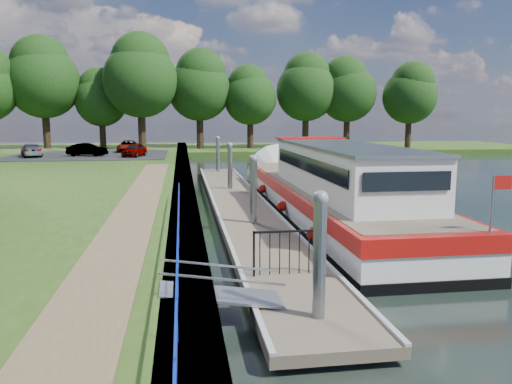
{
  "coord_description": "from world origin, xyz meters",
  "views": [
    {
      "loc": [
        -2.62,
        -9.62,
        4.35
      ],
      "look_at": [
        0.25,
        9.53,
        1.4
      ],
      "focal_mm": 35.0,
      "sensor_mm": 36.0,
      "label": 1
    }
  ],
  "objects": [
    {
      "name": "car_b",
      "position": [
        -10.91,
        36.5,
        1.4
      ],
      "size": [
        3.63,
        1.9,
        1.14
      ],
      "primitive_type": "imported",
      "rotation": [
        0.0,
        0.0,
        1.36
      ],
      "color": "#999999",
      "rests_on": "carpark"
    },
    {
      "name": "car_c",
      "position": [
        -15.63,
        36.6,
        1.41
      ],
      "size": [
        2.84,
        4.29,
        1.15
      ],
      "primitive_type": "imported",
      "rotation": [
        0.0,
        0.0,
        3.48
      ],
      "color": "#999999",
      "rests_on": "carpark"
    },
    {
      "name": "barge",
      "position": [
        3.6,
        11.84,
        1.09
      ],
      "size": [
        4.36,
        21.15,
        4.78
      ],
      "color": "black",
      "rests_on": "ground"
    },
    {
      "name": "gangway",
      "position": [
        -1.85,
        0.5,
        0.63
      ],
      "size": [
        2.58,
        1.0,
        0.92
      ],
      "color": "#A5A8AD",
      "rests_on": "ground"
    },
    {
      "name": "far_bank",
      "position": [
        12.0,
        52.0,
        0.3
      ],
      "size": [
        60.0,
        18.0,
        0.6
      ],
      "primitive_type": "cube",
      "color": "#274313",
      "rests_on": "ground"
    },
    {
      "name": "car_d",
      "position": [
        -7.87,
        41.57,
        1.39
      ],
      "size": [
        1.92,
        4.05,
        1.12
      ],
      "primitive_type": "imported",
      "rotation": [
        0.0,
        0.0,
        -0.02
      ],
      "color": "#999999",
      "rests_on": "carpark"
    },
    {
      "name": "carpark",
      "position": [
        -11.0,
        38.0,
        0.81
      ],
      "size": [
        14.0,
        12.0,
        0.06
      ],
      "primitive_type": "cube",
      "color": "black",
      "rests_on": "riverbank"
    },
    {
      "name": "blue_fence",
      "position": [
        -2.75,
        3.0,
        1.31
      ],
      "size": [
        0.04,
        18.04,
        0.72
      ],
      "color": "#0C2DBF",
      "rests_on": "riverbank"
    },
    {
      "name": "mooring_piles",
      "position": [
        0.0,
        13.0,
        1.28
      ],
      "size": [
        0.3,
        27.3,
        3.55
      ],
      "color": "gray",
      "rests_on": "ground"
    },
    {
      "name": "bank_edge",
      "position": [
        -2.55,
        15.0,
        0.39
      ],
      "size": [
        1.1,
        90.0,
        0.78
      ],
      "primitive_type": "cube",
      "color": "#473D2D",
      "rests_on": "ground"
    },
    {
      "name": "footpath",
      "position": [
        -4.4,
        8.0,
        0.8
      ],
      "size": [
        1.6,
        40.0,
        0.05
      ],
      "primitive_type": "cube",
      "color": "brown",
      "rests_on": "riverbank"
    },
    {
      "name": "pontoon",
      "position": [
        0.0,
        13.0,
        0.18
      ],
      "size": [
        2.5,
        30.0,
        0.56
      ],
      "color": "brown",
      "rests_on": "ground"
    },
    {
      "name": "car_a",
      "position": [
        -6.71,
        35.45,
        1.41
      ],
      "size": [
        2.24,
        3.63,
        1.15
      ],
      "primitive_type": "imported",
      "rotation": [
        0.0,
        0.0,
        -0.28
      ],
      "color": "#999999",
      "rests_on": "carpark"
    },
    {
      "name": "horizon_trees",
      "position": [
        -1.61,
        48.68,
        7.95
      ],
      "size": [
        54.38,
        10.03,
        12.87
      ],
      "color": "#332316",
      "rests_on": "ground"
    },
    {
      "name": "gate_panel",
      "position": [
        -0.0,
        2.2,
        1.15
      ],
      "size": [
        1.85,
        0.05,
        1.15
      ],
      "color": "black",
      "rests_on": "ground"
    },
    {
      "name": "ground",
      "position": [
        0.0,
        0.0,
        0.0
      ],
      "size": [
        160.0,
        160.0,
        0.0
      ],
      "primitive_type": "plane",
      "color": "black",
      "rests_on": "ground"
    }
  ]
}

